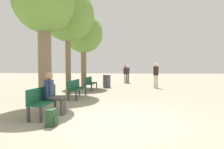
{
  "coord_description": "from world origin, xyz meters",
  "views": [
    {
      "loc": [
        0.42,
        -4.87,
        1.41
      ],
      "look_at": [
        -0.52,
        4.42,
        1.06
      ],
      "focal_mm": 28.0,
      "sensor_mm": 36.0,
      "label": 1
    }
  ],
  "objects": [
    {
      "name": "tree_row_2",
      "position": [
        -2.91,
        7.55,
        3.86
      ],
      "size": [
        2.79,
        2.79,
        5.3
      ],
      "color": "#7A664C",
      "rests_on": "ground_plane"
    },
    {
      "name": "tree_row_0",
      "position": [
        -2.91,
        1.72,
        3.8
      ],
      "size": [
        2.31,
        2.31,
        5.1
      ],
      "color": "#7A664C",
      "rests_on": "ground_plane"
    },
    {
      "name": "tree_row_1",
      "position": [
        -2.91,
        4.35,
        4.24
      ],
      "size": [
        2.85,
        2.85,
        5.7
      ],
      "color": "#7A664C",
      "rests_on": "ground_plane"
    },
    {
      "name": "pedestrian_mid",
      "position": [
        2.25,
        7.58,
        1.01
      ],
      "size": [
        0.36,
        0.3,
        1.76
      ],
      "color": "beige",
      "rests_on": "ground_plane"
    },
    {
      "name": "pedestrian_near",
      "position": [
        0.23,
        11.37,
        0.96
      ],
      "size": [
        0.34,
        0.25,
        1.67
      ],
      "color": "#4C4C4C",
      "rests_on": "ground_plane"
    },
    {
      "name": "bench_row_0",
      "position": [
        -2.11,
        0.19,
        0.49
      ],
      "size": [
        0.43,
        1.73,
        0.83
      ],
      "color": "#195138",
      "rests_on": "ground_plane"
    },
    {
      "name": "trash_bin",
      "position": [
        -1.22,
        7.57,
        0.45
      ],
      "size": [
        0.54,
        0.54,
        0.91
      ],
      "color": "#4C4C51",
      "rests_on": "ground_plane"
    },
    {
      "name": "ground_plane",
      "position": [
        0.0,
        0.0,
        0.0
      ],
      "size": [
        80.0,
        80.0,
        0.0
      ],
      "primitive_type": "plane",
      "color": "gray"
    },
    {
      "name": "pedestrian_far",
      "position": [
        0.0,
        11.47,
        0.95
      ],
      "size": [
        0.34,
        0.24,
        1.66
      ],
      "color": "beige",
      "rests_on": "ground_plane"
    },
    {
      "name": "bench_row_2",
      "position": [
        -2.11,
        6.13,
        0.49
      ],
      "size": [
        0.43,
        1.73,
        0.83
      ],
      "color": "#195138",
      "rests_on": "ground_plane"
    },
    {
      "name": "backpack",
      "position": [
        -1.46,
        -0.84,
        0.2
      ],
      "size": [
        0.24,
        0.29,
        0.41
      ],
      "color": "#284C2D",
      "rests_on": "ground_plane"
    },
    {
      "name": "bench_row_1",
      "position": [
        -2.11,
        3.16,
        0.49
      ],
      "size": [
        0.43,
        1.73,
        0.83
      ],
      "color": "#195138",
      "rests_on": "ground_plane"
    },
    {
      "name": "person_seated",
      "position": [
        -1.89,
        0.16,
        0.68
      ],
      "size": [
        0.61,
        0.35,
        1.29
      ],
      "color": "#4C4C4C",
      "rests_on": "ground_plane"
    }
  ]
}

